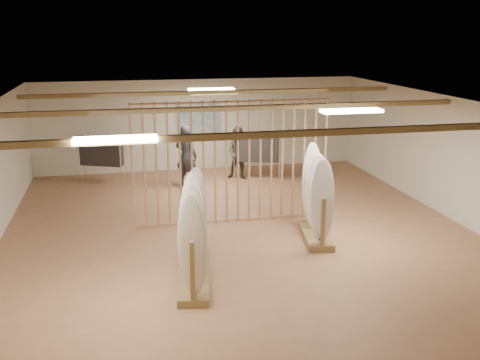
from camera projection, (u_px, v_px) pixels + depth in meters
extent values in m
plane|color=#AC7753|center=(240.00, 233.00, 12.13)|extent=(12.00, 12.00, 0.00)
plane|color=gray|center=(240.00, 104.00, 11.40)|extent=(12.00, 12.00, 0.00)
plane|color=silver|center=(199.00, 125.00, 17.42)|extent=(12.00, 0.00, 12.00)
plane|color=silver|center=(358.00, 302.00, 6.11)|extent=(12.00, 0.00, 12.00)
plane|color=silver|center=(454.00, 159.00, 12.81)|extent=(0.00, 12.00, 12.00)
cube|color=olive|center=(240.00, 108.00, 11.42)|extent=(9.50, 6.12, 0.10)
cube|color=white|center=(240.00, 107.00, 11.42)|extent=(1.20, 0.35, 0.06)
cylinder|color=tan|center=(132.00, 167.00, 12.06)|extent=(0.05, 0.05, 2.78)
cylinder|color=tan|center=(144.00, 167.00, 12.12)|extent=(0.05, 0.05, 2.78)
cylinder|color=tan|center=(156.00, 166.00, 12.17)|extent=(0.05, 0.05, 2.78)
cylinder|color=tan|center=(168.00, 165.00, 12.23)|extent=(0.05, 0.05, 2.78)
cylinder|color=tan|center=(180.00, 165.00, 12.28)|extent=(0.05, 0.05, 2.78)
cylinder|color=tan|center=(192.00, 164.00, 12.33)|extent=(0.05, 0.05, 2.78)
cylinder|color=tan|center=(204.00, 164.00, 12.39)|extent=(0.05, 0.05, 2.78)
cylinder|color=tan|center=(215.00, 163.00, 12.44)|extent=(0.05, 0.05, 2.78)
cylinder|color=tan|center=(227.00, 163.00, 12.49)|extent=(0.05, 0.05, 2.78)
cylinder|color=tan|center=(238.00, 162.00, 12.55)|extent=(0.05, 0.05, 2.78)
cylinder|color=tan|center=(249.00, 161.00, 12.60)|extent=(0.05, 0.05, 2.78)
cylinder|color=tan|center=(260.00, 161.00, 12.66)|extent=(0.05, 0.05, 2.78)
cylinder|color=tan|center=(271.00, 160.00, 12.71)|extent=(0.05, 0.05, 2.78)
cylinder|color=tan|center=(282.00, 160.00, 12.76)|extent=(0.05, 0.05, 2.78)
cylinder|color=tan|center=(293.00, 159.00, 12.82)|extent=(0.05, 0.05, 2.78)
cylinder|color=tan|center=(304.00, 159.00, 12.87)|extent=(0.05, 0.05, 2.78)
cylinder|color=tan|center=(315.00, 158.00, 12.92)|extent=(0.05, 0.05, 2.78)
cylinder|color=tan|center=(325.00, 158.00, 12.98)|extent=(0.05, 0.05, 2.78)
cube|color=#306BAA|center=(198.00, 118.00, 17.35)|extent=(1.40, 0.03, 0.90)
cube|color=olive|center=(195.00, 274.00, 9.95)|extent=(0.87, 2.36, 0.14)
cylinder|color=black|center=(194.00, 229.00, 9.73)|extent=(0.37, 2.23, 0.01)
ellipsoid|color=silver|center=(192.00, 245.00, 8.79)|extent=(0.45, 0.13, 1.72)
ellipsoid|color=silver|center=(193.00, 237.00, 9.16)|extent=(0.45, 0.13, 1.72)
ellipsoid|color=white|center=(193.00, 229.00, 9.53)|extent=(0.45, 0.13, 1.72)
ellipsoid|color=silver|center=(194.00, 221.00, 9.90)|extent=(0.45, 0.13, 1.72)
ellipsoid|color=white|center=(194.00, 214.00, 10.26)|extent=(0.45, 0.13, 1.72)
ellipsoid|color=white|center=(195.00, 208.00, 10.63)|extent=(0.45, 0.13, 1.72)
cube|color=olive|center=(315.00, 235.00, 11.83)|extent=(0.78, 1.67, 0.14)
cylinder|color=black|center=(317.00, 196.00, 11.61)|extent=(0.28, 1.53, 0.01)
ellipsoid|color=white|center=(322.00, 202.00, 11.01)|extent=(0.45, 0.13, 1.72)
ellipsoid|color=white|center=(319.00, 196.00, 11.39)|extent=(0.45, 0.13, 1.72)
ellipsoid|color=silver|center=(315.00, 190.00, 11.78)|extent=(0.45, 0.13, 1.72)
ellipsoid|color=silver|center=(312.00, 185.00, 12.17)|extent=(0.45, 0.13, 1.72)
cylinder|color=silver|center=(100.00, 136.00, 15.83)|extent=(1.20, 0.56, 0.03)
cube|color=black|center=(101.00, 152.00, 15.95)|extent=(1.24, 0.79, 0.79)
cylinder|color=silver|center=(102.00, 159.00, 16.00)|extent=(0.03, 0.03, 1.39)
cylinder|color=silver|center=(258.00, 133.00, 16.26)|extent=(1.26, 0.46, 0.03)
cube|color=black|center=(257.00, 148.00, 16.38)|extent=(1.27, 0.71, 0.80)
cylinder|color=silver|center=(257.00, 155.00, 16.43)|extent=(0.03, 0.03, 1.42)
imported|color=#292931|center=(186.00, 152.00, 15.53)|extent=(0.87, 0.81, 1.97)
imported|color=#38362B|center=(239.00, 150.00, 16.34)|extent=(1.04, 0.94, 1.75)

